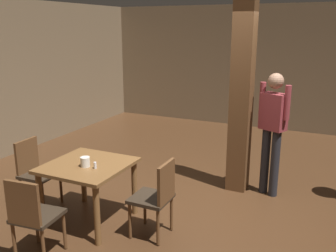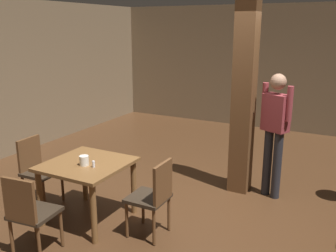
{
  "view_description": "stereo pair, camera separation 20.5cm",
  "coord_description": "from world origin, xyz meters",
  "px_view_note": "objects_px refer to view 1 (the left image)",
  "views": [
    {
      "loc": [
        1.5,
        -4.22,
        2.31
      ],
      "look_at": [
        -0.46,
        -0.07,
        1.09
      ],
      "focal_mm": 40.0,
      "sensor_mm": 36.0,
      "label": 1
    },
    {
      "loc": [
        1.68,
        -4.13,
        2.31
      ],
      "look_at": [
        -0.46,
        -0.07,
        1.09
      ],
      "focal_mm": 40.0,
      "sensor_mm": 36.0,
      "label": 2
    }
  ],
  "objects_px": {
    "dining_table": "(88,174)",
    "napkin_cup": "(85,162)",
    "chair_east": "(157,195)",
    "chair_west": "(35,170)",
    "chair_south": "(32,214)",
    "salt_shaker": "(95,165)",
    "standing_person": "(273,126)"
  },
  "relations": [
    {
      "from": "chair_west",
      "to": "salt_shaker",
      "type": "relative_size",
      "value": 11.5
    },
    {
      "from": "napkin_cup",
      "to": "standing_person",
      "type": "height_order",
      "value": "standing_person"
    },
    {
      "from": "napkin_cup",
      "to": "chair_east",
      "type": "bearing_deg",
      "value": 8.02
    },
    {
      "from": "chair_east",
      "to": "dining_table",
      "type": "bearing_deg",
      "value": -177.44
    },
    {
      "from": "chair_south",
      "to": "salt_shaker",
      "type": "xyz_separation_m",
      "value": [
        0.19,
        0.8,
        0.27
      ]
    },
    {
      "from": "dining_table",
      "to": "napkin_cup",
      "type": "height_order",
      "value": "napkin_cup"
    },
    {
      "from": "salt_shaker",
      "to": "chair_west",
      "type": "bearing_deg",
      "value": 173.54
    },
    {
      "from": "dining_table",
      "to": "chair_east",
      "type": "bearing_deg",
      "value": 2.56
    },
    {
      "from": "chair_west",
      "to": "chair_east",
      "type": "relative_size",
      "value": 1.0
    },
    {
      "from": "chair_south",
      "to": "salt_shaker",
      "type": "relative_size",
      "value": 11.5
    },
    {
      "from": "napkin_cup",
      "to": "dining_table",
      "type": "bearing_deg",
      "value": 111.57
    },
    {
      "from": "chair_south",
      "to": "chair_west",
      "type": "bearing_deg",
      "value": 133.2
    },
    {
      "from": "chair_west",
      "to": "napkin_cup",
      "type": "height_order",
      "value": "chair_west"
    },
    {
      "from": "chair_south",
      "to": "chair_east",
      "type": "xyz_separation_m",
      "value": [
        0.92,
        0.92,
        0.0
      ]
    },
    {
      "from": "chair_west",
      "to": "standing_person",
      "type": "xyz_separation_m",
      "value": [
        2.7,
        1.68,
        0.5
      ]
    },
    {
      "from": "chair_west",
      "to": "salt_shaker",
      "type": "distance_m",
      "value": 1.1
    },
    {
      "from": "chair_east",
      "to": "chair_west",
      "type": "bearing_deg",
      "value": -179.86
    },
    {
      "from": "chair_east",
      "to": "napkin_cup",
      "type": "xyz_separation_m",
      "value": [
        -0.86,
        -0.12,
        0.29
      ]
    },
    {
      "from": "dining_table",
      "to": "chair_west",
      "type": "relative_size",
      "value": 1.05
    },
    {
      "from": "chair_south",
      "to": "chair_east",
      "type": "bearing_deg",
      "value": 45.16
    },
    {
      "from": "chair_west",
      "to": "chair_east",
      "type": "xyz_separation_m",
      "value": [
        1.78,
        0.0,
        0.0
      ]
    },
    {
      "from": "chair_west",
      "to": "chair_east",
      "type": "height_order",
      "value": "same"
    },
    {
      "from": "chair_east",
      "to": "salt_shaker",
      "type": "bearing_deg",
      "value": -170.28
    },
    {
      "from": "dining_table",
      "to": "chair_east",
      "type": "height_order",
      "value": "chair_east"
    },
    {
      "from": "chair_south",
      "to": "salt_shaker",
      "type": "distance_m",
      "value": 0.87
    },
    {
      "from": "dining_table",
      "to": "chair_west",
      "type": "height_order",
      "value": "chair_west"
    },
    {
      "from": "dining_table",
      "to": "chair_east",
      "type": "relative_size",
      "value": 1.05
    },
    {
      "from": "dining_table",
      "to": "napkin_cup",
      "type": "distance_m",
      "value": 0.2
    },
    {
      "from": "chair_west",
      "to": "napkin_cup",
      "type": "bearing_deg",
      "value": -7.3
    },
    {
      "from": "chair_east",
      "to": "salt_shaker",
      "type": "distance_m",
      "value": 0.78
    },
    {
      "from": "napkin_cup",
      "to": "standing_person",
      "type": "distance_m",
      "value": 2.54
    },
    {
      "from": "dining_table",
      "to": "chair_west",
      "type": "xyz_separation_m",
      "value": [
        -0.88,
        0.04,
        -0.11
      ]
    }
  ]
}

